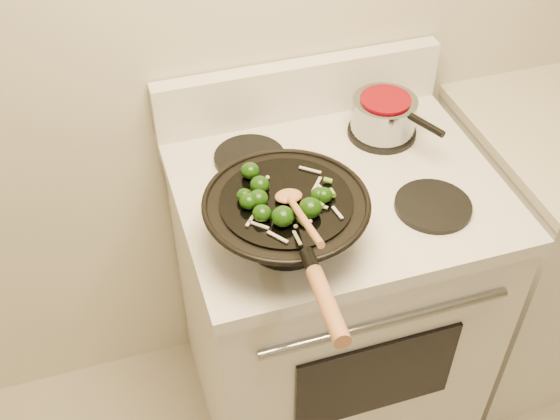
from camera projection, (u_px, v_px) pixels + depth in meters
name	position (u px, v px, depth m)	size (l,w,h in m)	color
stove	(328.00, 300.00, 2.01)	(0.78, 0.67, 1.08)	white
wok	(287.00, 218.00, 1.51)	(0.36, 0.60, 0.18)	black
stirfry	(279.00, 199.00, 1.45)	(0.22, 0.25, 0.04)	#113207
wooden_spoon	(297.00, 209.00, 1.40)	(0.06, 0.26, 0.10)	#AA6C43
saucepan	(384.00, 115.00, 1.80)	(0.17, 0.26, 0.10)	gray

